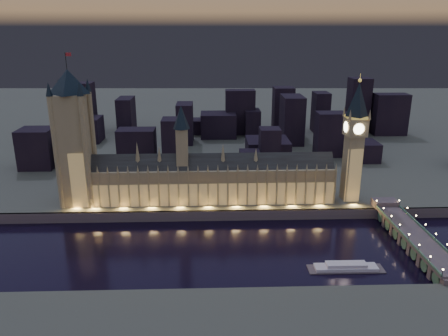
{
  "coord_description": "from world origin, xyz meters",
  "views": [
    {
      "loc": [
        -5.96,
        -267.67,
        142.91
      ],
      "look_at": [
        5.0,
        55.0,
        38.0
      ],
      "focal_mm": 35.0,
      "sensor_mm": 36.0,
      "label": 1
    }
  ],
  "objects_px": {
    "palace_of_westminster": "(207,179)",
    "elizabeth_tower": "(355,132)",
    "westminster_bridge": "(411,237)",
    "river_boat": "(346,267)",
    "victoria_tower": "(74,132)"
  },
  "relations": [
    {
      "from": "victoria_tower",
      "to": "palace_of_westminster",
      "type": "bearing_deg",
      "value": -0.1
    },
    {
      "from": "westminster_bridge",
      "to": "elizabeth_tower",
      "type": "bearing_deg",
      "value": 109.6
    },
    {
      "from": "palace_of_westminster",
      "to": "elizabeth_tower",
      "type": "height_order",
      "value": "elizabeth_tower"
    },
    {
      "from": "victoria_tower",
      "to": "westminster_bridge",
      "type": "relative_size",
      "value": 1.04
    },
    {
      "from": "palace_of_westminster",
      "to": "elizabeth_tower",
      "type": "xyz_separation_m",
      "value": [
        116.44,
        0.17,
        37.87
      ]
    },
    {
      "from": "palace_of_westminster",
      "to": "victoria_tower",
      "type": "bearing_deg",
      "value": 179.9
    },
    {
      "from": "elizabeth_tower",
      "to": "westminster_bridge",
      "type": "height_order",
      "value": "elizabeth_tower"
    },
    {
      "from": "victoria_tower",
      "to": "westminster_bridge",
      "type": "xyz_separation_m",
      "value": [
        241.28,
        -65.37,
        -60.07
      ]
    },
    {
      "from": "palace_of_westminster",
      "to": "elizabeth_tower",
      "type": "relative_size",
      "value": 2.0
    },
    {
      "from": "victoria_tower",
      "to": "westminster_bridge",
      "type": "height_order",
      "value": "victoria_tower"
    },
    {
      "from": "westminster_bridge",
      "to": "river_boat",
      "type": "bearing_deg",
      "value": -150.89
    },
    {
      "from": "palace_of_westminster",
      "to": "westminster_bridge",
      "type": "bearing_deg",
      "value": -25.01
    },
    {
      "from": "palace_of_westminster",
      "to": "victoria_tower",
      "type": "relative_size",
      "value": 1.72
    },
    {
      "from": "victoria_tower",
      "to": "river_boat",
      "type": "relative_size",
      "value": 2.5
    },
    {
      "from": "elizabeth_tower",
      "to": "river_boat",
      "type": "height_order",
      "value": "elizabeth_tower"
    }
  ]
}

